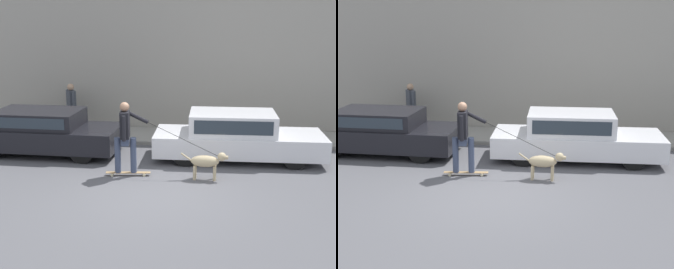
% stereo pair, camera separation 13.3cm
% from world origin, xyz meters
% --- Properties ---
extents(ground_plane, '(36.00, 36.00, 0.00)m').
position_xyz_m(ground_plane, '(0.00, 0.00, 0.00)').
color(ground_plane, '#545459').
extents(back_wall, '(32.00, 0.30, 5.82)m').
position_xyz_m(back_wall, '(0.00, 5.96, 2.91)').
color(back_wall, '#9E998E').
rests_on(back_wall, ground_plane).
extents(sidewalk_curb, '(30.00, 1.88, 0.12)m').
position_xyz_m(sidewalk_curb, '(0.00, 4.85, 0.06)').
color(sidewalk_curb, gray).
rests_on(sidewalk_curb, ground_plane).
extents(parked_car_0, '(4.23, 1.88, 1.24)m').
position_xyz_m(parked_car_0, '(-3.55, 2.80, 0.62)').
color(parked_car_0, black).
rests_on(parked_car_0, ground_plane).
extents(parked_car_1, '(4.51, 1.72, 1.30)m').
position_xyz_m(parked_car_1, '(1.81, 2.80, 0.62)').
color(parked_car_1, black).
rests_on(parked_car_1, ground_plane).
extents(dog, '(1.12, 0.31, 0.68)m').
position_xyz_m(dog, '(1.07, 1.07, 0.44)').
color(dog, tan).
rests_on(dog, ground_plane).
extents(skateboarder, '(2.81, 0.61, 1.82)m').
position_xyz_m(skateboarder, '(-0.88, 1.14, 1.04)').
color(skateboarder, beige).
rests_on(skateboarder, ground_plane).
extents(pedestrian_with_bag, '(0.47, 0.63, 1.53)m').
position_xyz_m(pedestrian_with_bag, '(-3.48, 5.17, 0.96)').
color(pedestrian_with_bag, '#28282D').
rests_on(pedestrian_with_bag, sidewalk_curb).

